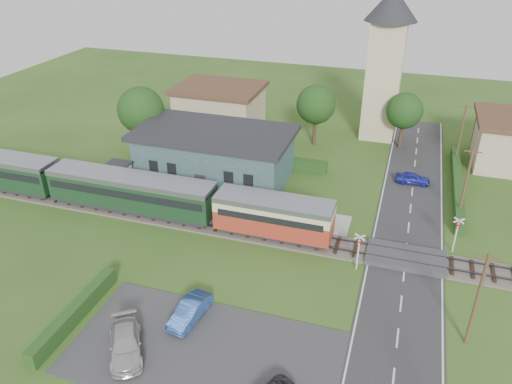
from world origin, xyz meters
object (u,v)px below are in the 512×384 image
(station_building, at_px, (215,154))
(car_on_road, at_px, (413,178))
(equipment_hut, at_px, (118,175))
(pedestrian_far, at_px, (150,187))
(house_west, at_px, (220,106))
(train, at_px, (101,186))
(crossing_signal_near, at_px, (359,246))
(church_tower, at_px, (386,54))
(crossing_signal_far, at_px, (457,230))
(car_park_blue, at_px, (190,311))
(pedestrian_near, at_px, (243,199))
(car_park_silver, at_px, (126,343))

(station_building, height_order, car_on_road, station_building)
(equipment_hut, bearing_deg, car_on_road, 20.96)
(pedestrian_far, bearing_deg, house_west, -9.80)
(equipment_hut, xyz_separation_m, station_building, (8.00, 5.79, 0.95))
(train, distance_m, crossing_signal_near, 24.34)
(train, xyz_separation_m, house_west, (2.82, 23.00, 0.61))
(house_west, bearing_deg, church_tower, 8.53)
(train, distance_m, church_tower, 35.52)
(crossing_signal_near, xyz_separation_m, pedestrian_far, (-20.71, 5.13, -0.84))
(car_on_road, bearing_deg, station_building, 101.33)
(train, relative_size, church_tower, 2.45)
(station_building, bearing_deg, pedestrian_far, -124.45)
(house_west, height_order, crossing_signal_far, house_west)
(church_tower, bearing_deg, crossing_signal_near, -87.18)
(car_park_blue, relative_size, pedestrian_near, 2.22)
(train, bearing_deg, car_on_road, 26.62)
(car_on_road, xyz_separation_m, pedestrian_near, (-14.82, -10.74, 0.72))
(car_park_blue, xyz_separation_m, pedestrian_far, (-10.71, 14.22, 0.56))
(train, xyz_separation_m, pedestrian_near, (12.88, 3.15, -0.83))
(station_building, distance_m, crossing_signal_far, 24.51)
(station_building, height_order, car_park_blue, station_building)
(crossing_signal_far, relative_size, pedestrian_near, 1.82)
(station_building, bearing_deg, train, -130.99)
(train, height_order, car_on_road, train)
(crossing_signal_near, xyz_separation_m, car_park_silver, (-12.57, -13.06, -1.37))
(station_building, bearing_deg, equipment_hut, -144.08)
(station_building, distance_m, train, 11.93)
(house_west, height_order, car_on_road, house_west)
(crossing_signal_far, bearing_deg, car_on_road, 107.89)
(equipment_hut, bearing_deg, crossing_signal_far, -1.46)
(train, distance_m, pedestrian_far, 4.53)
(car_park_silver, bearing_deg, car_on_road, 29.18)
(equipment_hut, distance_m, car_on_road, 29.89)
(station_building, xyz_separation_m, church_tower, (15.00, 17.01, 7.53))
(train, relative_size, house_west, 4.00)
(station_building, bearing_deg, pedestrian_near, -49.09)
(station_building, height_order, church_tower, church_tower)
(train, xyz_separation_m, car_park_silver, (11.64, -15.47, -1.41))
(crossing_signal_near, distance_m, car_on_road, 16.73)
(pedestrian_near, bearing_deg, train, 28.80)
(station_building, relative_size, car_park_blue, 4.00)
(car_park_blue, height_order, car_park_silver, car_park_silver)
(train, relative_size, pedestrian_far, 25.48)
(pedestrian_near, relative_size, pedestrian_far, 1.06)
(church_tower, height_order, pedestrian_far, church_tower)
(train, height_order, car_park_blue, train)
(house_west, bearing_deg, pedestrian_far, -88.04)
(church_tower, height_order, crossing_signal_far, church_tower)
(house_west, distance_m, car_park_blue, 36.39)
(church_tower, relative_size, crossing_signal_far, 5.37)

